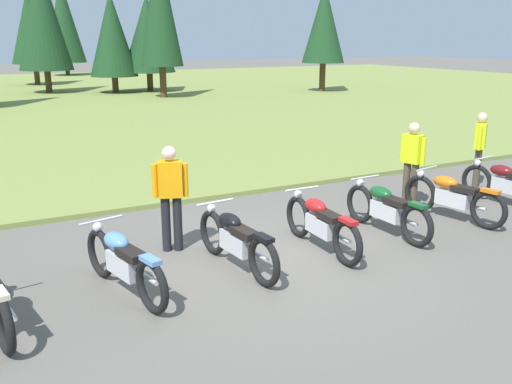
# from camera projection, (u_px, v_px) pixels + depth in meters

# --- Properties ---
(ground_plane) EXTENTS (140.00, 140.00, 0.00)m
(ground_plane) POSITION_uv_depth(u_px,v_px,m) (274.00, 258.00, 8.49)
(ground_plane) COLOR #605B54
(grass_moorland) EXTENTS (80.00, 44.00, 0.10)m
(grass_moorland) POSITION_uv_depth(u_px,v_px,m) (44.00, 98.00, 30.08)
(grass_moorland) COLOR olive
(grass_moorland) RESTS_ON ground
(motorcycle_sky_blue) EXTENTS (0.74, 2.07, 0.88)m
(motorcycle_sky_blue) POSITION_uv_depth(u_px,v_px,m) (124.00, 262.00, 7.22)
(motorcycle_sky_blue) COLOR black
(motorcycle_sky_blue) RESTS_ON ground
(motorcycle_black) EXTENTS (0.62, 2.10, 0.88)m
(motorcycle_black) POSITION_uv_depth(u_px,v_px,m) (236.00, 240.00, 8.00)
(motorcycle_black) COLOR black
(motorcycle_black) RESTS_ON ground
(motorcycle_red) EXTENTS (0.62, 2.10, 0.88)m
(motorcycle_red) POSITION_uv_depth(u_px,v_px,m) (321.00, 223.00, 8.71)
(motorcycle_red) COLOR black
(motorcycle_red) RESTS_ON ground
(motorcycle_british_green) EXTENTS (0.62, 2.10, 0.88)m
(motorcycle_british_green) POSITION_uv_depth(u_px,v_px,m) (387.00, 209.00, 9.45)
(motorcycle_british_green) COLOR black
(motorcycle_british_green) RESTS_ON ground
(motorcycle_orange) EXTENTS (0.71, 2.08, 0.88)m
(motorcycle_orange) POSITION_uv_depth(u_px,v_px,m) (452.00, 196.00, 10.19)
(motorcycle_orange) COLOR black
(motorcycle_orange) RESTS_ON ground
(motorcycle_maroon) EXTENTS (0.64, 2.09, 0.88)m
(motorcycle_maroon) POSITION_uv_depth(u_px,v_px,m) (508.00, 184.00, 11.06)
(motorcycle_maroon) COLOR black
(motorcycle_maroon) RESTS_ON ground
(rider_in_hivis_vest) EXTENTS (0.52, 0.33, 1.67)m
(rider_in_hivis_vest) POSITION_uv_depth(u_px,v_px,m) (171.00, 192.00, 8.56)
(rider_in_hivis_vest) COLOR black
(rider_in_hivis_vest) RESTS_ON ground
(rider_checking_bike) EXTENTS (0.46, 0.39, 1.67)m
(rider_checking_bike) POSITION_uv_depth(u_px,v_px,m) (480.00, 145.00, 12.28)
(rider_checking_bike) COLOR #4C4233
(rider_checking_bike) RESTS_ON ground
(rider_with_back_turned) EXTENTS (0.30, 0.54, 1.67)m
(rider_with_back_turned) POSITION_uv_depth(u_px,v_px,m) (412.00, 159.00, 10.86)
(rider_with_back_turned) COLOR #4C4233
(rider_with_back_turned) RESTS_ON ground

